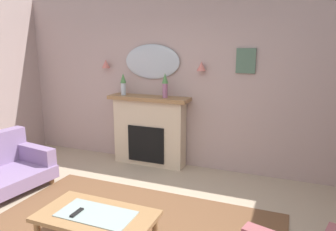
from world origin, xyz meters
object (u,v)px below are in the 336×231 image
at_px(framed_picture, 246,61).
at_px(mantel_vase_centre, 123,83).
at_px(mantel_vase_right, 165,84).
at_px(wall_mirror, 152,62).
at_px(wall_sconce_right, 201,66).
at_px(fireplace, 149,131).
at_px(tv_remote, 77,213).
at_px(wall_sconce_left, 106,64).
at_px(coffee_table, 97,220).

bearing_deg(framed_picture, mantel_vase_centre, -174.73).
xyz_separation_m(mantel_vase_right, framed_picture, (1.20, 0.18, 0.38)).
bearing_deg(mantel_vase_centre, wall_mirror, 20.70).
bearing_deg(wall_mirror, wall_sconce_right, -3.37).
distance_m(mantel_vase_right, wall_mirror, 0.48).
bearing_deg(mantel_vase_centre, wall_sconce_right, 5.27).
bearing_deg(wall_sconce_right, wall_mirror, 176.63).
distance_m(fireplace, tv_remote, 2.46).
bearing_deg(mantel_vase_centre, tv_remote, -70.53).
xyz_separation_m(mantel_vase_right, wall_sconce_left, (-1.15, 0.12, 0.29)).
distance_m(wall_sconce_right, coffee_table, 2.78).
relative_size(mantel_vase_centre, tv_remote, 2.26).
relative_size(framed_picture, coffee_table, 0.33).
xyz_separation_m(wall_sconce_left, tv_remote, (1.25, -2.52, -1.21)).
distance_m(wall_mirror, framed_picture, 1.50).
height_order(mantel_vase_centre, wall_sconce_right, wall_sconce_right).
distance_m(mantel_vase_centre, mantel_vase_right, 0.75).
xyz_separation_m(mantel_vase_centre, framed_picture, (1.95, 0.18, 0.39)).
bearing_deg(mantel_vase_right, coffee_table, -83.48).
xyz_separation_m(fireplace, framed_picture, (1.50, 0.15, 1.18)).
bearing_deg(tv_remote, coffee_table, 20.87).
bearing_deg(fireplace, coffee_table, -76.51).
distance_m(mantel_vase_right, framed_picture, 1.27).
distance_m(wall_mirror, wall_sconce_left, 0.85).
relative_size(mantel_vase_right, tv_remote, 2.43).
xyz_separation_m(fireplace, wall_sconce_left, (-0.85, 0.09, 1.09)).
relative_size(framed_picture, tv_remote, 2.25).
bearing_deg(wall_mirror, wall_sconce_left, -176.63).
xyz_separation_m(wall_sconce_left, wall_sconce_right, (1.70, 0.00, 0.00)).
xyz_separation_m(wall_sconce_left, framed_picture, (2.35, 0.06, 0.09)).
height_order(fireplace, wall_sconce_left, wall_sconce_left).
distance_m(wall_sconce_right, framed_picture, 0.66).
height_order(framed_picture, tv_remote, framed_picture).
bearing_deg(wall_sconce_left, tv_remote, -63.65).
distance_m(mantel_vase_right, wall_sconce_right, 0.63).
height_order(wall_mirror, wall_sconce_left, wall_mirror).
xyz_separation_m(mantel_vase_right, wall_mirror, (-0.30, 0.17, 0.34)).
xyz_separation_m(coffee_table, tv_remote, (-0.17, -0.06, 0.07)).
relative_size(fireplace, mantel_vase_right, 3.50).
relative_size(mantel_vase_centre, mantel_vase_right, 0.93).
xyz_separation_m(wall_mirror, wall_sconce_right, (0.85, -0.05, -0.05)).
relative_size(mantel_vase_centre, wall_sconce_right, 2.59).
bearing_deg(wall_sconce_right, mantel_vase_right, -167.69).
bearing_deg(tv_remote, mantel_vase_centre, 109.47).
bearing_deg(mantel_vase_centre, fireplace, 3.60).
distance_m(fireplace, mantel_vase_centre, 0.91).
height_order(wall_mirror, coffee_table, wall_mirror).
bearing_deg(fireplace, wall_sconce_left, 173.84).
height_order(mantel_vase_centre, mantel_vase_right, mantel_vase_right).
bearing_deg(tv_remote, wall_sconce_right, 79.84).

